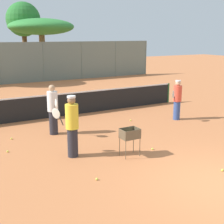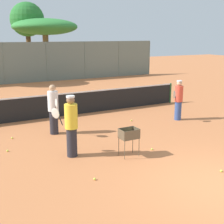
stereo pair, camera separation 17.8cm
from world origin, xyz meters
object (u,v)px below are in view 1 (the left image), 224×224
tennis_net (83,102)px  player_white_outfit (53,109)px  ball_cart (131,136)px  player_red_cap (177,99)px  player_yellow_shirt (72,126)px

tennis_net → player_white_outfit: 3.30m
ball_cart → tennis_net: bearing=80.7°
ball_cart → player_red_cap: bearing=32.5°
player_yellow_shirt → ball_cart: size_ratio=2.17×
player_white_outfit → player_red_cap: bearing=89.6°
tennis_net → player_red_cap: player_red_cap is taller
player_red_cap → player_yellow_shirt: bearing=-12.8°
tennis_net → player_yellow_shirt: (-2.49, -4.80, 0.43)m
ball_cart → player_white_outfit: bearing=112.3°
player_yellow_shirt → player_red_cap: bearing=-109.1°
player_red_cap → player_yellow_shirt: size_ratio=0.92×
player_white_outfit → player_red_cap: (5.42, -0.66, -0.06)m
tennis_net → ball_cart: (-0.92, -5.63, 0.10)m
player_red_cap → player_yellow_shirt: 5.92m
player_red_cap → ball_cart: player_red_cap is taller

